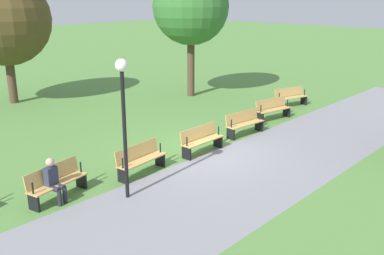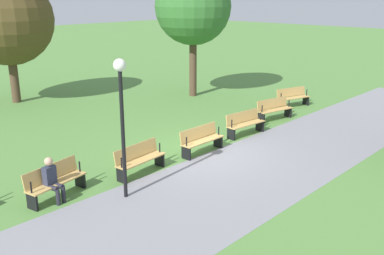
# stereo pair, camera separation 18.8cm
# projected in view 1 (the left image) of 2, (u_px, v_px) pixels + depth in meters

# --- Properties ---
(ground_plane) EXTENTS (120.00, 120.00, 0.00)m
(ground_plane) POSITION_uv_depth(u_px,v_px,m) (203.00, 153.00, 14.77)
(ground_plane) COLOR #54843D
(path_paving) EXTENTS (30.09, 4.13, 0.01)m
(path_paving) POSITION_uv_depth(u_px,v_px,m) (256.00, 170.00, 13.36)
(path_paving) COLOR gray
(path_paving) RESTS_ON ground
(bench_0) EXTENTS (1.78, 0.95, 0.89)m
(bench_0) POSITION_uv_depth(u_px,v_px,m) (291.00, 97.00, 20.78)
(bench_0) COLOR tan
(bench_0) RESTS_ON ground
(bench_1) EXTENTS (1.78, 0.80, 0.89)m
(bench_1) POSITION_uv_depth(u_px,v_px,m) (273.00, 109.00, 18.61)
(bench_1) COLOR tan
(bench_1) RESTS_ON ground
(bench_2) EXTENTS (1.76, 0.64, 0.89)m
(bench_2) POSITION_uv_depth(u_px,v_px,m) (244.00, 123.00, 16.57)
(bench_2) COLOR tan
(bench_2) RESTS_ON ground
(bench_3) EXTENTS (1.72, 0.47, 0.89)m
(bench_3) POSITION_uv_depth(u_px,v_px,m) (201.00, 139.00, 14.68)
(bench_3) COLOR tan
(bench_3) RESTS_ON ground
(bench_4) EXTENTS (1.76, 0.64, 0.89)m
(bench_4) POSITION_uv_depth(u_px,v_px,m) (140.00, 159.00, 12.95)
(bench_4) COLOR tan
(bench_4) RESTS_ON ground
(bench_5) EXTENTS (1.78, 0.80, 0.89)m
(bench_5) POSITION_uv_depth(u_px,v_px,m) (56.00, 181.00, 11.39)
(bench_5) COLOR tan
(bench_5) RESTS_ON ground
(person_seated) EXTENTS (0.40, 0.56, 1.20)m
(person_seated) POSITION_uv_depth(u_px,v_px,m) (54.00, 179.00, 11.12)
(person_seated) COLOR #2D3347
(person_seated) RESTS_ON ground
(tree_0) EXTENTS (3.84, 3.84, 6.49)m
(tree_0) POSITION_uv_depth(u_px,v_px,m) (191.00, 7.00, 21.77)
(tree_0) COLOR #4C3828
(tree_0) RESTS_ON ground
(tree_1) EXTENTS (4.31, 4.31, 6.16)m
(tree_1) POSITION_uv_depth(u_px,v_px,m) (4.00, 20.00, 20.45)
(tree_1) COLOR #4C3828
(tree_1) RESTS_ON ground
(lamp_post) EXTENTS (0.32, 0.32, 3.67)m
(lamp_post) POSITION_uv_depth(u_px,v_px,m) (123.00, 102.00, 10.82)
(lamp_post) COLOR black
(lamp_post) RESTS_ON ground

